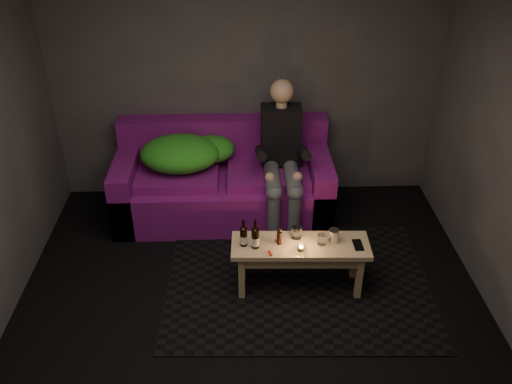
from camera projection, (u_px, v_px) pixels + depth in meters
floor at (253, 336)px, 4.30m from camera, size 4.50×4.50×0.00m
room at (250, 122)px, 3.83m from camera, size 4.50×4.50×4.50m
rug at (298, 282)px, 4.84m from camera, size 2.38×1.77×0.01m
sofa at (224, 183)px, 5.66m from camera, size 2.18×0.98×0.94m
green_blanket at (185, 153)px, 5.45m from camera, size 0.96×0.65×0.33m
person at (282, 155)px, 5.31m from camera, size 0.39×0.91×1.46m
coffee_table at (300, 252)px, 4.59m from camera, size 1.17×0.41×0.48m
beer_bottle_a at (244, 236)px, 4.49m from camera, size 0.06×0.06×0.25m
beer_bottle_b at (255, 238)px, 4.46m from camera, size 0.07×0.07×0.27m
salt_shaker at (277, 239)px, 4.54m from camera, size 0.05×0.05×0.08m
pepper_mill at (279, 238)px, 4.52m from camera, size 0.05×0.05×0.12m
tumbler_back at (296, 233)px, 4.60m from camera, size 0.11×0.11×0.11m
tealight at (301, 248)px, 4.46m from camera, size 0.06×0.06×0.05m
tumbler_front at (322, 239)px, 4.52m from camera, size 0.10×0.10×0.09m
steel_cup at (334, 236)px, 4.54m from camera, size 0.10×0.10×0.12m
smartphone at (358, 245)px, 4.53m from camera, size 0.08×0.16×0.01m
red_lighter at (270, 253)px, 4.43m from camera, size 0.04×0.07×0.01m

